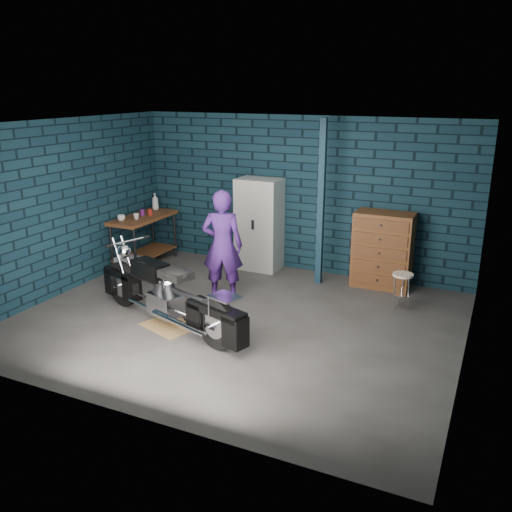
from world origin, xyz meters
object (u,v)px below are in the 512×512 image
(workbench, at_px, (145,240))
(person, at_px, (222,246))
(shop_stool, at_px, (402,291))
(locker, at_px, (259,224))
(storage_bin, at_px, (130,265))
(motorcycle, at_px, (168,290))
(tool_chest, at_px, (382,250))

(workbench, xyz_separation_m, person, (2.11, -0.90, 0.40))
(workbench, bearing_deg, shop_stool, -1.72)
(person, height_order, locker, person)
(storage_bin, xyz_separation_m, locker, (1.99, 1.17, 0.68))
(motorcycle, bearing_deg, workbench, 150.53)
(motorcycle, relative_size, locker, 1.49)
(person, height_order, shop_stool, person)
(workbench, height_order, storage_bin, workbench)
(workbench, relative_size, locker, 0.86)
(storage_bin, height_order, locker, locker)
(motorcycle, distance_m, tool_chest, 3.60)
(person, height_order, storage_bin, person)
(locker, bearing_deg, storage_bin, -149.56)
(storage_bin, height_order, shop_stool, shop_stool)
(person, bearing_deg, shop_stool, 177.96)
(motorcycle, relative_size, tool_chest, 1.96)
(storage_bin, distance_m, tool_chest, 4.38)
(workbench, xyz_separation_m, motorcycle, (1.92, -2.11, 0.08))
(storage_bin, distance_m, locker, 2.40)
(person, relative_size, storage_bin, 3.86)
(workbench, distance_m, shop_stool, 4.70)
(tool_chest, distance_m, shop_stool, 1.01)
(locker, bearing_deg, motorcycle, -91.83)
(workbench, relative_size, person, 0.82)
(motorcycle, relative_size, storage_bin, 5.48)
(motorcycle, bearing_deg, storage_bin, 157.94)
(motorcycle, height_order, tool_chest, tool_chest)
(person, height_order, tool_chest, person)
(workbench, bearing_deg, person, -23.06)
(locker, relative_size, tool_chest, 1.32)
(storage_bin, bearing_deg, locker, 30.44)
(motorcycle, bearing_deg, tool_chest, 68.84)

